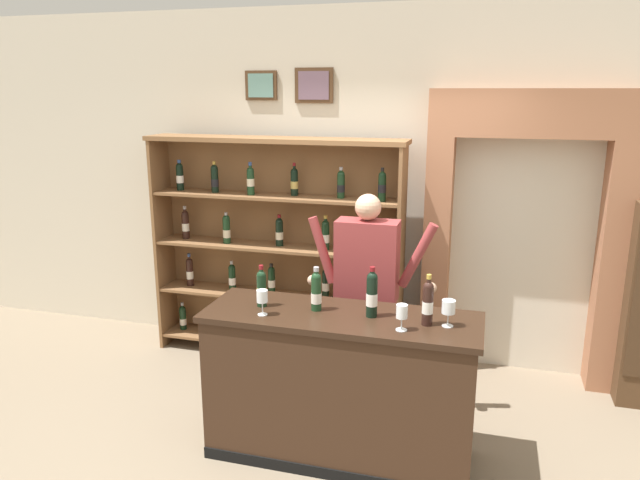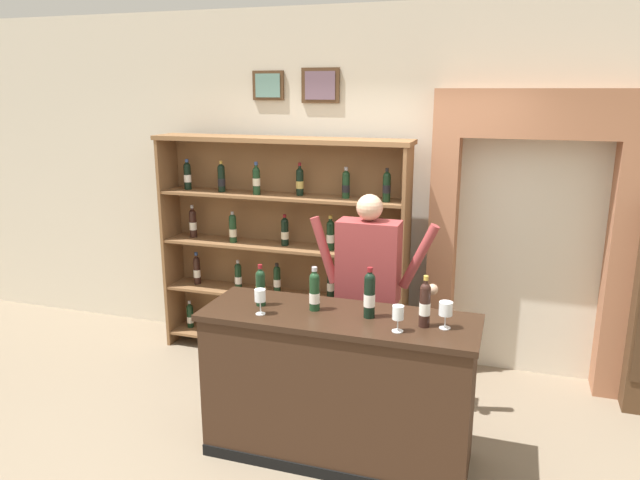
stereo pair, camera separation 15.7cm
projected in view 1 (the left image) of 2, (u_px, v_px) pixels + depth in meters
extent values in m
cube|color=#7A6B56|center=(320.00, 451.00, 4.14)|extent=(14.00, 14.00, 0.02)
cube|color=beige|center=(374.00, 187.00, 5.41)|extent=(12.00, 0.16, 3.13)
cube|color=#4C331E|center=(261.00, 85.00, 5.38)|extent=(0.30, 0.02, 0.26)
cube|color=slate|center=(261.00, 85.00, 5.37)|extent=(0.24, 0.01, 0.21)
cube|color=#4C331E|center=(314.00, 85.00, 5.25)|extent=(0.35, 0.02, 0.30)
cube|color=#6F5669|center=(313.00, 85.00, 5.24)|extent=(0.28, 0.01, 0.24)
cube|color=brown|center=(164.00, 242.00, 5.68)|extent=(0.03, 0.35, 2.02)
cube|color=brown|center=(400.00, 260.00, 5.08)|extent=(0.03, 0.35, 2.02)
cube|color=brown|center=(282.00, 246.00, 5.53)|extent=(2.28, 0.02, 2.02)
cube|color=brown|center=(277.00, 342.00, 5.60)|extent=(2.22, 0.33, 0.03)
cylinder|color=black|center=(183.00, 319.00, 5.84)|extent=(0.07, 0.07, 0.20)
sphere|color=black|center=(182.00, 309.00, 5.81)|extent=(0.06, 0.06, 0.06)
cylinder|color=black|center=(182.00, 306.00, 5.81)|extent=(0.03, 0.03, 0.07)
cylinder|color=#99999E|center=(182.00, 304.00, 5.80)|extent=(0.03, 0.03, 0.03)
cylinder|color=silver|center=(183.00, 321.00, 5.85)|extent=(0.07, 0.07, 0.06)
cylinder|color=black|center=(209.00, 324.00, 5.71)|extent=(0.07, 0.07, 0.21)
sphere|color=black|center=(209.00, 313.00, 5.68)|extent=(0.06, 0.06, 0.06)
cylinder|color=black|center=(208.00, 311.00, 5.68)|extent=(0.03, 0.03, 0.06)
cylinder|color=#99999E|center=(208.00, 309.00, 5.67)|extent=(0.03, 0.03, 0.03)
cylinder|color=silver|center=(209.00, 324.00, 5.71)|extent=(0.07, 0.07, 0.07)
cylinder|color=black|center=(237.00, 325.00, 5.69)|extent=(0.07, 0.07, 0.20)
sphere|color=black|center=(237.00, 315.00, 5.66)|extent=(0.06, 0.06, 0.06)
cylinder|color=black|center=(237.00, 312.00, 5.66)|extent=(0.02, 0.02, 0.06)
cylinder|color=black|center=(236.00, 310.00, 5.65)|extent=(0.03, 0.03, 0.03)
cylinder|color=silver|center=(237.00, 328.00, 5.69)|extent=(0.07, 0.07, 0.07)
cylinder|color=black|center=(263.00, 328.00, 5.62)|extent=(0.07, 0.07, 0.21)
sphere|color=black|center=(262.00, 317.00, 5.59)|extent=(0.06, 0.06, 0.06)
cylinder|color=black|center=(262.00, 313.00, 5.59)|extent=(0.03, 0.03, 0.08)
cylinder|color=black|center=(262.00, 310.00, 5.58)|extent=(0.03, 0.03, 0.03)
cylinder|color=black|center=(263.00, 329.00, 5.62)|extent=(0.07, 0.07, 0.07)
cylinder|color=#19381E|center=(290.00, 332.00, 5.54)|extent=(0.07, 0.07, 0.20)
sphere|color=#19381E|center=(290.00, 321.00, 5.51)|extent=(0.06, 0.06, 0.06)
cylinder|color=#19381E|center=(290.00, 318.00, 5.50)|extent=(0.03, 0.03, 0.08)
cylinder|color=#99999E|center=(290.00, 315.00, 5.50)|extent=(0.03, 0.03, 0.03)
cylinder|color=tan|center=(290.00, 334.00, 5.54)|extent=(0.07, 0.07, 0.06)
cylinder|color=black|center=(319.00, 334.00, 5.48)|extent=(0.07, 0.07, 0.20)
sphere|color=black|center=(319.00, 323.00, 5.46)|extent=(0.06, 0.06, 0.06)
cylinder|color=black|center=(319.00, 321.00, 5.45)|extent=(0.03, 0.03, 0.06)
cylinder|color=navy|center=(319.00, 319.00, 5.45)|extent=(0.03, 0.03, 0.03)
cylinder|color=black|center=(319.00, 334.00, 5.48)|extent=(0.07, 0.07, 0.07)
cylinder|color=black|center=(346.00, 339.00, 5.37)|extent=(0.07, 0.07, 0.20)
sphere|color=black|center=(346.00, 329.00, 5.34)|extent=(0.06, 0.06, 0.06)
cylinder|color=black|center=(347.00, 325.00, 5.34)|extent=(0.02, 0.02, 0.08)
cylinder|color=navy|center=(347.00, 322.00, 5.33)|extent=(0.03, 0.03, 0.03)
cylinder|color=silver|center=(346.00, 339.00, 5.37)|extent=(0.07, 0.07, 0.06)
cylinder|color=black|center=(379.00, 343.00, 5.29)|extent=(0.07, 0.07, 0.21)
sphere|color=black|center=(380.00, 331.00, 5.26)|extent=(0.06, 0.06, 0.06)
cylinder|color=black|center=(380.00, 329.00, 5.25)|extent=(0.03, 0.03, 0.06)
cylinder|color=black|center=(380.00, 327.00, 5.25)|extent=(0.03, 0.03, 0.03)
cylinder|color=black|center=(379.00, 344.00, 5.29)|extent=(0.07, 0.07, 0.07)
cube|color=brown|center=(276.00, 295.00, 5.48)|extent=(2.22, 0.33, 0.02)
cylinder|color=black|center=(190.00, 274.00, 5.70)|extent=(0.07, 0.07, 0.23)
sphere|color=black|center=(189.00, 261.00, 5.67)|extent=(0.06, 0.06, 0.06)
cylinder|color=black|center=(189.00, 258.00, 5.66)|extent=(0.03, 0.03, 0.08)
cylinder|color=navy|center=(189.00, 255.00, 5.65)|extent=(0.03, 0.03, 0.03)
cylinder|color=silver|center=(190.00, 275.00, 5.70)|extent=(0.07, 0.07, 0.07)
cylinder|color=black|center=(232.00, 279.00, 5.56)|extent=(0.07, 0.07, 0.21)
sphere|color=black|center=(232.00, 268.00, 5.54)|extent=(0.06, 0.06, 0.06)
cylinder|color=black|center=(232.00, 265.00, 5.53)|extent=(0.03, 0.03, 0.07)
cylinder|color=#99999E|center=(232.00, 263.00, 5.52)|extent=(0.03, 0.03, 0.03)
cylinder|color=silver|center=(232.00, 281.00, 5.57)|extent=(0.07, 0.07, 0.07)
cylinder|color=black|center=(272.00, 282.00, 5.47)|extent=(0.07, 0.07, 0.22)
sphere|color=black|center=(271.00, 270.00, 5.45)|extent=(0.06, 0.06, 0.06)
cylinder|color=black|center=(271.00, 267.00, 5.44)|extent=(0.03, 0.03, 0.06)
cylinder|color=black|center=(271.00, 265.00, 5.44)|extent=(0.03, 0.03, 0.03)
cylinder|color=silver|center=(272.00, 283.00, 5.48)|extent=(0.07, 0.07, 0.07)
cylinder|color=black|center=(326.00, 285.00, 5.36)|extent=(0.07, 0.07, 0.23)
sphere|color=black|center=(326.00, 273.00, 5.33)|extent=(0.06, 0.06, 0.06)
cylinder|color=black|center=(326.00, 269.00, 5.32)|extent=(0.02, 0.02, 0.08)
cylinder|color=maroon|center=(326.00, 266.00, 5.32)|extent=(0.03, 0.03, 0.03)
cylinder|color=silver|center=(326.00, 286.00, 5.37)|extent=(0.07, 0.07, 0.07)
cylinder|color=black|center=(370.00, 293.00, 5.19)|extent=(0.07, 0.07, 0.21)
sphere|color=black|center=(371.00, 281.00, 5.16)|extent=(0.06, 0.06, 0.06)
cylinder|color=black|center=(371.00, 277.00, 5.15)|extent=(0.03, 0.03, 0.07)
cylinder|color=black|center=(371.00, 275.00, 5.15)|extent=(0.03, 0.03, 0.03)
cylinder|color=silver|center=(370.00, 292.00, 5.19)|extent=(0.07, 0.07, 0.07)
cube|color=brown|center=(276.00, 247.00, 5.37)|extent=(2.22, 0.33, 0.02)
cylinder|color=black|center=(186.00, 227.00, 5.60)|extent=(0.07, 0.07, 0.23)
sphere|color=black|center=(185.00, 214.00, 5.57)|extent=(0.07, 0.07, 0.07)
cylinder|color=black|center=(185.00, 211.00, 5.57)|extent=(0.03, 0.03, 0.08)
cylinder|color=#99999E|center=(185.00, 208.00, 5.56)|extent=(0.03, 0.03, 0.03)
cylinder|color=silver|center=(186.00, 227.00, 5.60)|extent=(0.07, 0.07, 0.07)
cylinder|color=#19381E|center=(227.00, 231.00, 5.43)|extent=(0.07, 0.07, 0.23)
sphere|color=#19381E|center=(226.00, 218.00, 5.40)|extent=(0.07, 0.07, 0.07)
cylinder|color=#19381E|center=(226.00, 216.00, 5.40)|extent=(0.03, 0.03, 0.06)
cylinder|color=#99999E|center=(226.00, 214.00, 5.39)|extent=(0.03, 0.03, 0.03)
cylinder|color=beige|center=(227.00, 233.00, 5.44)|extent=(0.07, 0.07, 0.07)
cylinder|color=black|center=(279.00, 234.00, 5.34)|extent=(0.07, 0.07, 0.21)
sphere|color=black|center=(279.00, 222.00, 5.32)|extent=(0.07, 0.07, 0.07)
cylinder|color=black|center=(279.00, 219.00, 5.31)|extent=(0.03, 0.03, 0.07)
cylinder|color=maroon|center=(279.00, 216.00, 5.30)|extent=(0.03, 0.03, 0.03)
cylinder|color=beige|center=(279.00, 236.00, 5.35)|extent=(0.07, 0.07, 0.07)
cylinder|color=black|center=(326.00, 237.00, 5.20)|extent=(0.07, 0.07, 0.22)
sphere|color=black|center=(326.00, 224.00, 5.18)|extent=(0.07, 0.07, 0.07)
cylinder|color=black|center=(326.00, 220.00, 5.17)|extent=(0.03, 0.03, 0.08)
cylinder|color=#B79338|center=(326.00, 217.00, 5.16)|extent=(0.03, 0.03, 0.03)
cylinder|color=silver|center=(326.00, 238.00, 5.21)|extent=(0.07, 0.07, 0.07)
cylinder|color=#19381E|center=(377.00, 240.00, 5.12)|extent=(0.07, 0.07, 0.23)
sphere|color=#19381E|center=(377.00, 226.00, 5.09)|extent=(0.07, 0.07, 0.07)
cylinder|color=#19381E|center=(377.00, 222.00, 5.09)|extent=(0.03, 0.03, 0.08)
cylinder|color=maroon|center=(377.00, 219.00, 5.08)|extent=(0.03, 0.03, 0.03)
cylinder|color=silver|center=(377.00, 239.00, 5.12)|extent=(0.07, 0.07, 0.07)
cube|color=brown|center=(275.00, 197.00, 5.26)|extent=(2.22, 0.33, 0.02)
cylinder|color=black|center=(180.00, 179.00, 5.49)|extent=(0.07, 0.07, 0.21)
sphere|color=black|center=(179.00, 167.00, 5.46)|extent=(0.06, 0.06, 0.06)
cylinder|color=black|center=(179.00, 164.00, 5.45)|extent=(0.03, 0.03, 0.07)
cylinder|color=navy|center=(179.00, 161.00, 5.45)|extent=(0.03, 0.03, 0.03)
cylinder|color=silver|center=(180.00, 179.00, 5.49)|extent=(0.07, 0.07, 0.07)
cylinder|color=black|center=(215.00, 181.00, 5.37)|extent=(0.07, 0.07, 0.21)
sphere|color=black|center=(214.00, 168.00, 5.34)|extent=(0.06, 0.06, 0.06)
cylinder|color=black|center=(214.00, 165.00, 5.34)|extent=(0.02, 0.02, 0.06)
cylinder|color=#B79338|center=(214.00, 163.00, 5.33)|extent=(0.03, 0.03, 0.03)
cylinder|color=black|center=(215.00, 183.00, 5.38)|extent=(0.07, 0.07, 0.07)
cylinder|color=#19381E|center=(251.00, 183.00, 5.24)|extent=(0.07, 0.07, 0.21)
sphere|color=#19381E|center=(250.00, 171.00, 5.22)|extent=(0.06, 0.06, 0.06)
cylinder|color=#19381E|center=(250.00, 167.00, 5.21)|extent=(0.03, 0.03, 0.08)
cylinder|color=navy|center=(250.00, 164.00, 5.20)|extent=(0.03, 0.03, 0.03)
cylinder|color=beige|center=(251.00, 182.00, 5.24)|extent=(0.07, 0.07, 0.07)
cylinder|color=black|center=(294.00, 184.00, 5.22)|extent=(0.07, 0.07, 0.20)
sphere|color=black|center=(294.00, 172.00, 5.19)|extent=(0.06, 0.06, 0.06)
cylinder|color=black|center=(294.00, 168.00, 5.18)|extent=(0.02, 0.02, 0.08)
cylinder|color=maroon|center=(294.00, 164.00, 5.18)|extent=(0.03, 0.03, 0.03)
cylinder|color=tan|center=(294.00, 185.00, 5.22)|extent=(0.07, 0.07, 0.06)
cylinder|color=#19381E|center=(341.00, 187.00, 5.09)|extent=(0.07, 0.07, 0.20)
sphere|color=#19381E|center=(341.00, 175.00, 5.07)|extent=(0.06, 0.06, 0.06)
cylinder|color=#19381E|center=(341.00, 171.00, 5.06)|extent=(0.03, 0.03, 0.07)
cylinder|color=#99999E|center=(341.00, 169.00, 5.06)|extent=(0.03, 0.03, 0.03)
cylinder|color=black|center=(341.00, 188.00, 5.10)|extent=(0.07, 0.07, 0.06)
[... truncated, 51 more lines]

